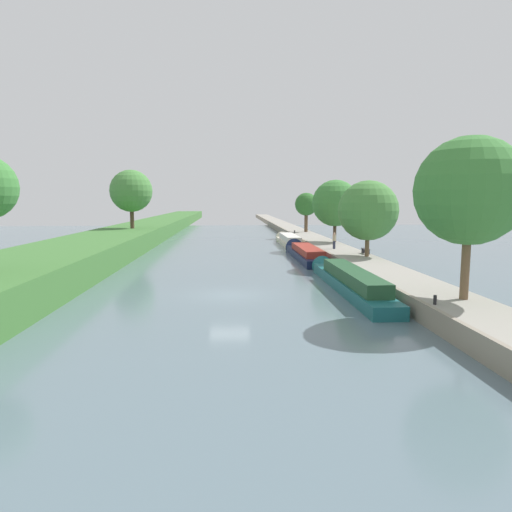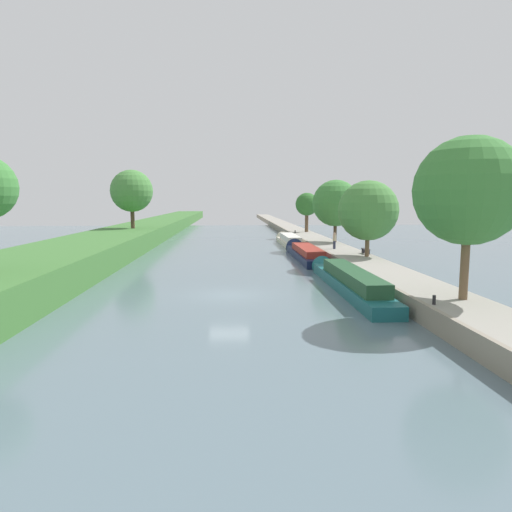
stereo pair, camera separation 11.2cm
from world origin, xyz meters
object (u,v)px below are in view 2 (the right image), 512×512
Objects in this scene: narrowboat_cream at (289,240)px; narrowboat_teal at (347,280)px; narrowboat_navy at (305,253)px; mooring_bollard_near at (434,300)px; person_walking at (334,240)px; mooring_bollard_far at (295,232)px; park_bench at (366,250)px.

narrowboat_teal is at bearing -90.11° from narrowboat_cream.
narrowboat_navy is 25.69m from mooring_bollard_near.
mooring_bollard_near is at bearing -78.25° from narrowboat_teal.
person_walking reaches higher than narrowboat_teal.
narrowboat_cream is 32.36× the size of mooring_bollard_far.
person_walking is 1.11× the size of park_bench.
park_bench reaches higher than mooring_bollard_near.
narrowboat_navy is at bearing 90.47° from narrowboat_teal.
narrowboat_teal is 16.24m from person_walking.
park_bench is at bearing 82.08° from mooring_bollard_near.
narrowboat_cream is 8.77× the size of person_walking.
park_bench is (4.70, 11.58, 0.72)m from narrowboat_teal.
person_walking is at bearing 80.17° from narrowboat_teal.
mooring_bollard_near is at bearing -92.11° from person_walking.
mooring_bollard_near is at bearing -85.56° from narrowboat_navy.
mooring_bollard_far is (1.99, 21.01, 0.69)m from narrowboat_navy.
mooring_bollard_far is 0.30× the size of park_bench.
narrowboat_navy is at bearing 94.44° from mooring_bollard_near.
mooring_bollard_near is (-0.92, -24.84, -0.65)m from person_walking.
narrowboat_teal is 1.10× the size of narrowboat_navy.
park_bench reaches higher than narrowboat_cream.
narrowboat_cream is (0.20, 14.51, 0.01)m from narrowboat_navy.
narrowboat_cream is at bearing 103.29° from park_bench.
narrowboat_teal is at bearing -89.53° from narrowboat_navy.
mooring_bollard_far is at bearing 87.19° from narrowboat_teal.
mooring_bollard_far reaches higher than narrowboat_navy.
park_bench reaches higher than mooring_bollard_far.
narrowboat_teal reaches higher than mooring_bollard_far.
person_walking is (2.90, -0.76, 1.34)m from narrowboat_navy.
narrowboat_navy is 7.10m from park_bench.
narrowboat_navy is at bearing 133.31° from park_bench.
narrowboat_teal is 1.14× the size of narrowboat_cream.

